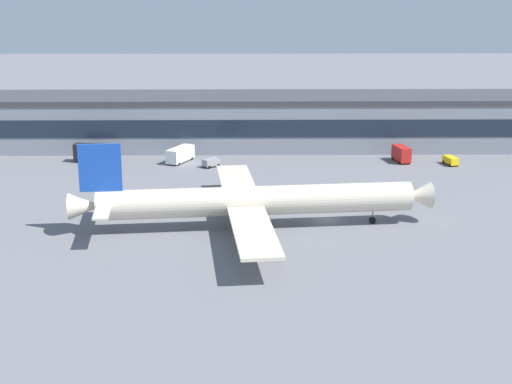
# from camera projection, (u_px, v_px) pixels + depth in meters

# --- Properties ---
(ground_plane) EXTENTS (600.00, 600.00, 0.00)m
(ground_plane) POSITION_uv_depth(u_px,v_px,m) (326.00, 220.00, 128.78)
(ground_plane) COLOR slate
(terminal_building) EXTENTS (201.77, 19.95, 12.70)m
(terminal_building) POSITION_uv_depth(u_px,v_px,m) (302.00, 121.00, 184.01)
(terminal_building) COLOR gray
(terminal_building) RESTS_ON ground_plane
(airliner) EXTENTS (60.06, 51.92, 14.79)m
(airliner) POSITION_uv_depth(u_px,v_px,m) (251.00, 201.00, 123.54)
(airliner) COLOR beige
(airliner) RESTS_ON ground_plane
(fuel_truck) EXTENTS (6.09, 8.80, 3.35)m
(fuel_truck) POSITION_uv_depth(u_px,v_px,m) (180.00, 154.00, 168.98)
(fuel_truck) COLOR white
(fuel_truck) RESTS_ON ground_plane
(catering_truck) EXTENTS (7.50, 3.59, 4.15)m
(catering_truck) POSITION_uv_depth(u_px,v_px,m) (90.00, 152.00, 168.94)
(catering_truck) COLOR black
(catering_truck) RESTS_ON ground_plane
(follow_me_car) EXTENTS (2.76, 4.70, 1.85)m
(follow_me_car) POSITION_uv_depth(u_px,v_px,m) (451.00, 160.00, 166.70)
(follow_me_car) COLOR yellow
(follow_me_car) RESTS_ON ground_plane
(baggage_tug) EXTENTS (4.03, 3.87, 1.85)m
(baggage_tug) POSITION_uv_depth(u_px,v_px,m) (211.00, 162.00, 164.87)
(baggage_tug) COLOR gray
(baggage_tug) RESTS_ON ground_plane
(stair_truck) EXTENTS (3.52, 6.35, 3.55)m
(stair_truck) POSITION_uv_depth(u_px,v_px,m) (401.00, 153.00, 169.39)
(stair_truck) COLOR red
(stair_truck) RESTS_ON ground_plane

